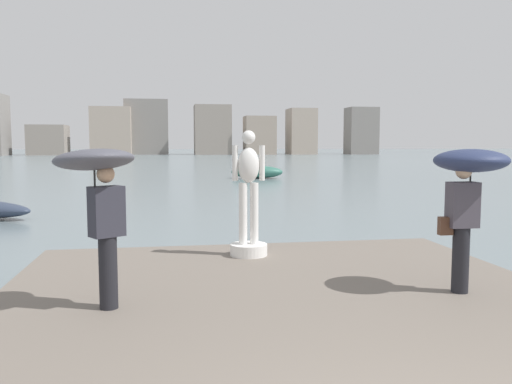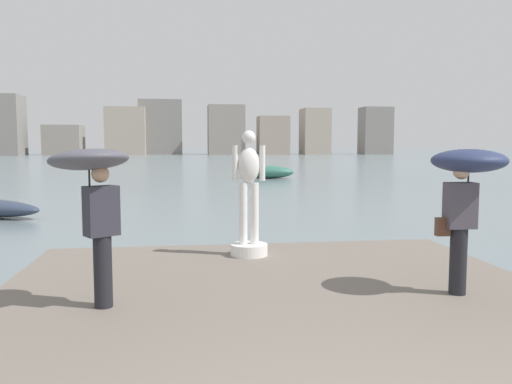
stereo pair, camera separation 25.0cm
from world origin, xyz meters
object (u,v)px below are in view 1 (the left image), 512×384
object	(u,v)px
onlooker_left	(99,185)
boat_mid	(257,172)
statue_white_figure	(249,208)
onlooker_right	(468,179)

from	to	relation	value
onlooker_left	boat_mid	xyz separation A→B (m)	(6.76, 29.21, -1.47)
statue_white_figure	onlooker_left	distance (m)	3.56
statue_white_figure	boat_mid	distance (m)	26.89
boat_mid	statue_white_figure	bearing A→B (deg)	-99.77
statue_white_figure	onlooker_left	xyz separation A→B (m)	(-2.20, -2.73, 0.64)
onlooker_left	boat_mid	distance (m)	30.02
statue_white_figure	onlooker_right	bearing A→B (deg)	-47.33
statue_white_figure	boat_mid	xyz separation A→B (m)	(4.56, 26.48, -0.82)
onlooker_right	boat_mid	bearing A→B (deg)	86.01
onlooker_left	boat_mid	bearing A→B (deg)	76.97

